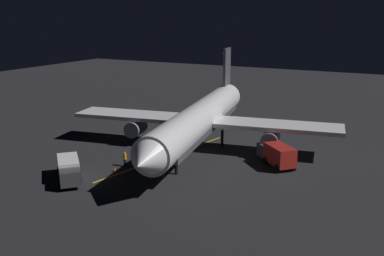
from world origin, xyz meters
name	(u,v)px	position (x,y,z in m)	size (l,w,h in m)	color
ground_plane	(199,152)	(0.00, 0.00, -0.10)	(180.00, 180.00, 0.20)	black
apron_guide_stripe	(166,157)	(2.54, 4.00, 0.00)	(0.24, 22.50, 0.01)	gold
airliner	(201,119)	(0.11, -0.61, 4.08)	(35.27, 39.32, 11.97)	white
baggage_truck	(69,170)	(7.53, 15.57, 1.19)	(5.76, 5.69, 2.27)	silver
catering_truck	(277,155)	(-10.50, 0.97, 1.30)	(5.64, 5.59, 2.56)	maroon
ground_crew_worker	(125,159)	(4.96, 9.19, 0.89)	(0.40, 0.40, 1.74)	black
traffic_cone_near_left	(115,170)	(4.92, 11.21, 0.25)	(0.50, 0.50, 0.55)	#EA590F
traffic_cone_near_right	(166,159)	(1.76, 5.35, 0.25)	(0.50, 0.50, 0.55)	#EA590F
traffic_cone_under_wing	(153,156)	(3.71, 5.25, 0.25)	(0.50, 0.50, 0.55)	#EA590F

